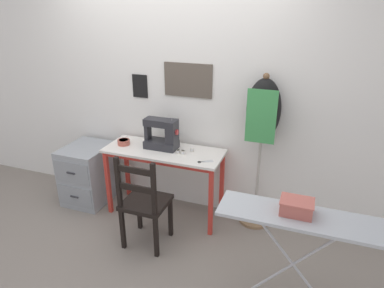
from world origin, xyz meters
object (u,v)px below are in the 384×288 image
Objects in this scene: dress_form at (263,119)px; ironing_board at (299,222)px; fabric_bowl at (124,142)px; storage_box at (297,207)px; thread_spool_far_edge at (192,150)px; filing_cabinet at (89,174)px; sewing_machine at (163,135)px; thread_spool_mid_table at (183,153)px; scissors at (203,162)px; wooden_chair at (144,203)px; thread_spool_near_machine at (178,152)px.

dress_form reaches higher than ironing_board.
fabric_bowl is 1.97m from storage_box.
thread_spool_far_edge is 0.17× the size of storage_box.
thread_spool_far_edge is at bearing 5.02° from filing_cabinet.
dress_form is at bearing 112.69° from storage_box.
thread_spool_far_edge is 0.03× the size of ironing_board.
filing_cabinet is 2.95× the size of storage_box.
sewing_machine is 0.22× the size of dress_form.
thread_spool_mid_table is 0.06× the size of filing_cabinet.
filing_cabinet is (-0.91, -0.08, -0.56)m from sewing_machine.
dress_form is 7.00× the size of storage_box.
dress_form is (1.39, 0.19, 0.36)m from fabric_bowl.
ironing_board is at bearing -37.02° from scissors.
thread_spool_far_edge is 0.04× the size of wooden_chair.
sewing_machine is 1.61m from storage_box.
sewing_machine reaches higher than wooden_chair.
thread_spool_far_edge is 0.76m from dress_form.
ironing_board reaches higher than scissors.
thread_spool_mid_table is at bearing -118.96° from thread_spool_far_edge.
scissors is (0.48, -0.17, -0.14)m from sewing_machine.
scissors is at bearing -19.32° from sewing_machine.
sewing_machine is 0.33m from thread_spool_far_edge.
scissors is at bearing -3.56° from filing_cabinet.
dress_form is at bearing 7.63° from fabric_bowl.
sewing_machine is at bearing 148.43° from ironing_board.
scissors is 0.66m from wooden_chair.
sewing_machine is 1.08m from filing_cabinet.
filing_cabinet is at bearing -174.98° from thread_spool_far_edge.
thread_spool_far_edge is 0.72m from wooden_chair.
fabric_bowl is 3.34× the size of thread_spool_far_edge.
scissors reaches higher than filing_cabinet.
ironing_board is at bearing -32.27° from storage_box.
ironing_board reaches higher than filing_cabinet.
scissors is at bearing -46.55° from thread_spool_far_edge.
fabric_bowl is 0.14× the size of wooden_chair.
thread_spool_far_edge is 0.02× the size of dress_form.
thread_spool_mid_table is at bearing -1.86° from fabric_bowl.
sewing_machine is 0.37× the size of wooden_chair.
sewing_machine is 2.74× the size of fabric_bowl.
fabric_bowl is at bearing -172.37° from dress_form.
storage_box reaches higher than filing_cabinet.
fabric_bowl is 3.02× the size of thread_spool_mid_table.
thread_spool_near_machine is 0.87× the size of thread_spool_mid_table.
wooden_chair is 0.85× the size of ironing_board.
dress_form is (0.66, 0.11, 0.36)m from thread_spool_far_edge.
filing_cabinet is 0.42× the size of dress_form.
fabric_bowl is at bearing 172.80° from scissors.
dress_form reaches higher than sewing_machine.
storage_box is at bearing -11.39° from wooden_chair.
wooden_chair is at bearing -26.97° from filing_cabinet.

